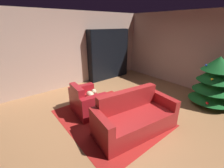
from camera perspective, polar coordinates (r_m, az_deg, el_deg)
name	(u,v)px	position (r m, az deg, el deg)	size (l,w,h in m)	color
ground_plane	(128,115)	(4.05, 6.13, -11.60)	(7.27, 7.27, 0.00)	#9F6D45
wall_back	(192,51)	(6.04, 28.20, 10.88)	(5.81, 0.06, 2.67)	tan
wall_left	(75,50)	(5.83, -14.07, 12.47)	(0.06, 6.18, 2.67)	tan
area_rug	(110,118)	(3.92, -0.67, -12.70)	(2.56, 2.15, 0.01)	#A41F1B
bookshelf_unit	(111,55)	(6.48, -0.45, 11.12)	(0.32, 1.88, 2.04)	black
armchair_red	(87,102)	(4.07, -9.47, -6.75)	(1.04, 0.80, 0.81)	maroon
couch_red	(134,118)	(3.42, 8.43, -12.65)	(1.04, 1.92, 0.87)	maroon
coffee_table	(114,106)	(3.66, 0.75, -8.50)	(0.72, 0.72, 0.41)	black
book_stack_on_table	(115,103)	(3.63, 1.01, -7.17)	(0.22, 0.17, 0.10)	#B32F22
bottle_on_table	(108,103)	(3.46, -1.57, -7.38)	(0.08, 0.08, 0.31)	maroon
decorated_tree	(214,82)	(5.05, 34.28, 0.69)	(1.13, 1.13, 1.44)	brown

